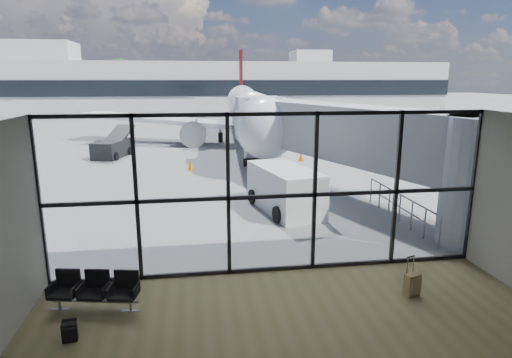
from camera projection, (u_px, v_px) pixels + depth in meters
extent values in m
plane|color=slate|center=(210.00, 125.00, 50.72)|extent=(220.00, 220.00, 0.00)
cube|color=silver|center=(316.00, 129.00, 7.31)|extent=(12.00, 8.00, 0.02)
cube|color=white|center=(272.00, 195.00, 11.68)|extent=(12.00, 0.04, 4.50)
cube|color=black|center=(271.00, 269.00, 12.18)|extent=(12.00, 0.12, 0.10)
cube|color=black|center=(272.00, 196.00, 11.69)|extent=(12.00, 0.12, 0.10)
cube|color=black|center=(273.00, 114.00, 11.18)|extent=(12.00, 0.12, 0.10)
cube|color=black|center=(39.00, 204.00, 10.82)|extent=(0.10, 0.12, 4.50)
cube|color=black|center=(137.00, 200.00, 11.16)|extent=(0.10, 0.12, 4.50)
cube|color=black|center=(228.00, 196.00, 11.51)|extent=(0.10, 0.12, 4.50)
cube|color=black|center=(315.00, 193.00, 11.85)|extent=(0.10, 0.12, 4.50)
cube|color=black|center=(396.00, 190.00, 12.19)|extent=(0.10, 0.12, 4.50)
cube|color=black|center=(473.00, 187.00, 12.54)|extent=(0.10, 0.12, 4.50)
cylinder|color=#97999C|center=(487.00, 182.00, 13.70)|extent=(2.80, 2.80, 4.20)
cube|color=#97999C|center=(337.00, 130.00, 19.86)|extent=(7.45, 14.81, 2.40)
cube|color=#97999C|center=(258.00, 118.00, 26.23)|extent=(2.60, 2.20, 2.60)
cylinder|color=gray|center=(245.00, 152.00, 26.59)|extent=(0.20, 0.20, 1.80)
cylinder|color=gray|center=(270.00, 151.00, 26.82)|extent=(0.20, 0.20, 1.80)
cylinder|color=black|center=(258.00, 162.00, 26.85)|extent=(1.80, 0.56, 0.56)
cylinder|color=gray|center=(439.00, 233.00, 13.64)|extent=(0.06, 0.06, 1.10)
cylinder|color=gray|center=(425.00, 223.00, 14.50)|extent=(0.06, 0.06, 1.10)
cylinder|color=gray|center=(411.00, 215.00, 15.37)|extent=(0.06, 0.06, 1.10)
cylinder|color=gray|center=(400.00, 208.00, 16.24)|extent=(0.06, 0.06, 1.10)
cylinder|color=gray|center=(389.00, 202.00, 17.10)|extent=(0.06, 0.06, 1.10)
cylinder|color=gray|center=(379.00, 196.00, 17.97)|extent=(0.06, 0.06, 1.10)
cylinder|color=gray|center=(371.00, 190.00, 18.84)|extent=(0.06, 0.06, 1.10)
cylinder|color=gray|center=(401.00, 195.00, 16.12)|extent=(0.06, 5.40, 0.06)
cylinder|color=gray|center=(400.00, 207.00, 16.23)|extent=(0.06, 5.40, 0.06)
cube|color=#A5A6A1|center=(204.00, 87.00, 70.99)|extent=(80.00, 12.00, 8.00)
cube|color=black|center=(205.00, 88.00, 65.12)|extent=(80.00, 0.20, 2.40)
cube|color=#A5A6A1|center=(41.00, 52.00, 66.17)|extent=(10.00, 8.00, 3.00)
cube|color=#A5A6A1|center=(310.00, 57.00, 72.43)|extent=(6.00, 6.00, 2.00)
cylinder|color=#382619|center=(17.00, 100.00, 76.43)|extent=(0.50, 0.50, 3.42)
sphere|color=black|center=(14.00, 76.00, 75.48)|extent=(6.27, 6.27, 6.27)
cylinder|color=#382619|center=(53.00, 102.00, 77.37)|extent=(0.50, 0.50, 2.70)
sphere|color=black|center=(51.00, 83.00, 76.62)|extent=(4.95, 4.95, 4.95)
cylinder|color=#382619|center=(87.00, 100.00, 78.19)|extent=(0.50, 0.50, 3.06)
sphere|color=black|center=(86.00, 79.00, 77.34)|extent=(5.61, 5.61, 5.61)
cylinder|color=#382619|center=(121.00, 99.00, 79.01)|extent=(0.50, 0.50, 3.42)
sphere|color=black|center=(120.00, 76.00, 78.05)|extent=(6.27, 6.27, 6.27)
cube|color=gray|center=(95.00, 301.00, 10.05)|extent=(2.06, 0.46, 0.04)
cube|color=black|center=(64.00, 294.00, 10.03)|extent=(0.68, 0.65, 0.08)
cube|color=black|center=(69.00, 279.00, 10.23)|extent=(0.59, 0.17, 0.52)
cube|color=black|center=(94.00, 294.00, 10.01)|extent=(0.68, 0.65, 0.08)
cube|color=black|center=(98.00, 279.00, 10.21)|extent=(0.59, 0.17, 0.52)
cube|color=black|center=(124.00, 295.00, 9.98)|extent=(0.68, 0.65, 0.08)
cube|color=black|center=(127.00, 280.00, 10.18)|extent=(0.59, 0.17, 0.52)
cylinder|color=gray|center=(60.00, 305.00, 10.11)|extent=(0.06, 0.06, 0.24)
cylinder|color=gray|center=(131.00, 306.00, 10.04)|extent=(0.06, 0.06, 0.24)
cube|color=black|center=(70.00, 332.00, 8.88)|extent=(0.32, 0.22, 0.42)
cube|color=black|center=(69.00, 335.00, 8.77)|extent=(0.25, 0.08, 0.28)
cylinder|color=black|center=(69.00, 320.00, 8.92)|extent=(0.29, 0.11, 0.08)
cube|color=olive|center=(412.00, 284.00, 10.72)|extent=(0.43, 0.34, 0.57)
cube|color=olive|center=(416.00, 287.00, 10.61)|extent=(0.31, 0.14, 0.42)
cylinder|color=gray|center=(407.00, 266.00, 10.65)|extent=(0.03, 0.03, 0.47)
cylinder|color=gray|center=(413.00, 264.00, 10.75)|extent=(0.03, 0.03, 0.47)
cube|color=black|center=(411.00, 256.00, 10.65)|extent=(0.25, 0.11, 0.02)
cylinder|color=black|center=(405.00, 294.00, 10.82)|extent=(0.05, 0.07, 0.06)
cylinder|color=black|center=(411.00, 292.00, 10.92)|extent=(0.05, 0.07, 0.06)
cylinder|color=white|center=(250.00, 111.00, 36.34)|extent=(5.12, 27.26, 3.34)
sphere|color=white|center=(267.00, 129.00, 23.19)|extent=(3.34, 3.34, 3.34)
cone|color=white|center=(241.00, 99.00, 51.62)|extent=(3.69, 5.63, 3.34)
cube|color=black|center=(266.00, 119.00, 23.61)|extent=(2.05, 1.21, 0.45)
cube|color=white|center=(160.00, 119.00, 36.79)|extent=(13.72, 7.88, 1.07)
cylinder|color=black|center=(194.00, 132.00, 35.47)|extent=(2.10, 3.19, 1.90)
cube|color=white|center=(217.00, 99.00, 50.93)|extent=(5.22, 2.92, 0.16)
cube|color=white|center=(335.00, 118.00, 38.00)|extent=(13.89, 6.31, 1.07)
cylinder|color=black|center=(306.00, 131.00, 36.22)|extent=(2.10, 3.19, 1.90)
cube|color=white|center=(265.00, 98.00, 51.39)|extent=(5.15, 2.32, 0.16)
cube|color=#550C0E|center=(241.00, 74.00, 50.94)|extent=(0.50, 3.44, 5.42)
cylinder|color=gray|center=(263.00, 160.00, 25.42)|extent=(0.18, 0.18, 1.26)
cylinder|color=black|center=(263.00, 165.00, 25.49)|extent=(0.27, 0.65, 0.63)
cylinder|color=black|center=(221.00, 137.00, 37.10)|extent=(0.46, 0.89, 0.87)
cylinder|color=black|center=(278.00, 137.00, 37.50)|extent=(0.46, 0.89, 0.87)
cube|color=silver|center=(285.00, 189.00, 17.66)|extent=(2.66, 4.43, 1.80)
cube|color=black|center=(302.00, 186.00, 16.16)|extent=(1.90, 1.43, 0.63)
cylinder|color=black|center=(278.00, 214.00, 16.26)|extent=(0.36, 0.66, 0.63)
cylinder|color=black|center=(319.00, 209.00, 16.88)|extent=(0.36, 0.66, 0.63)
cylinder|color=black|center=(253.00, 197.00, 18.71)|extent=(0.36, 0.66, 0.63)
cylinder|color=black|center=(290.00, 193.00, 19.34)|extent=(0.36, 0.66, 0.63)
cube|color=black|center=(112.00, 149.00, 29.78)|extent=(2.40, 3.64, 1.11)
cube|color=black|center=(119.00, 134.00, 30.88)|extent=(2.03, 3.04, 1.15)
cylinder|color=black|center=(94.00, 156.00, 28.87)|extent=(0.36, 0.60, 0.56)
cylinder|color=black|center=(116.00, 156.00, 28.68)|extent=(0.36, 0.60, 0.56)
cylinder|color=black|center=(109.00, 150.00, 31.03)|extent=(0.36, 0.60, 0.56)
cylinder|color=black|center=(129.00, 151.00, 30.84)|extent=(0.36, 0.60, 0.56)
cube|color=gold|center=(1.00, 163.00, 25.43)|extent=(2.37, 3.18, 0.81)
cube|color=gray|center=(0.00, 142.00, 25.87)|extent=(2.02, 2.60, 1.50)
cylinder|color=black|center=(16.00, 169.00, 24.92)|extent=(0.32, 0.48, 0.44)
cylinder|color=black|center=(18.00, 163.00, 26.70)|extent=(0.32, 0.48, 0.44)
cube|color=red|center=(267.00, 168.00, 26.05)|extent=(0.47, 0.47, 0.03)
cone|color=red|center=(267.00, 163.00, 25.98)|extent=(0.45, 0.45, 0.67)
cube|color=orange|center=(191.00, 170.00, 25.61)|extent=(0.41, 0.41, 0.03)
cone|color=orange|center=(191.00, 166.00, 25.55)|extent=(0.39, 0.39, 0.58)
cube|color=#D1530B|center=(301.00, 161.00, 28.52)|extent=(0.39, 0.39, 0.03)
cone|color=#D1530B|center=(301.00, 157.00, 28.46)|extent=(0.38, 0.38, 0.56)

